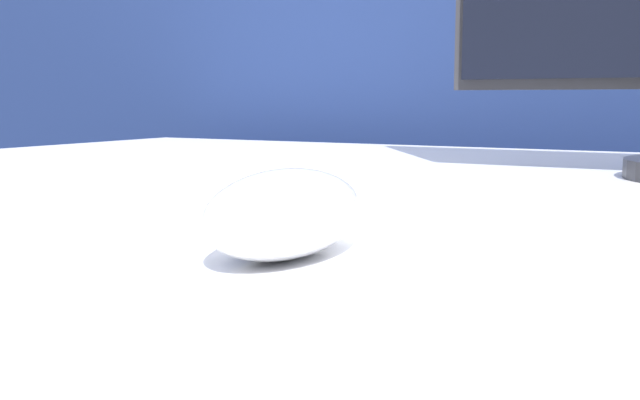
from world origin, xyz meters
TOP-DOWN VIEW (x-y plane):
  - partition_panel at (0.00, 0.73)m, footprint 5.00×0.03m
  - computer_mouse_near at (0.05, -0.33)m, footprint 0.07×0.13m
  - keyboard at (-0.04, -0.15)m, footprint 0.43×0.20m

SIDE VIEW (x-z plane):
  - partition_panel at x=0.00m, z-range 0.00..1.27m
  - keyboard at x=-0.04m, z-range 0.70..0.73m
  - computer_mouse_near at x=0.05m, z-range 0.70..0.75m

